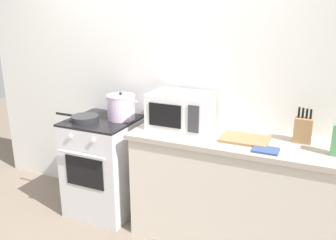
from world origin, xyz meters
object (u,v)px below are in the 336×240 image
at_px(frying_pan, 84,118).
at_px(microwave, 180,111).
at_px(stove, 104,166).
at_px(stock_pot, 121,107).
at_px(cutting_board, 245,139).
at_px(oven_mitt, 266,150).
at_px(knife_block, 303,130).

bearing_deg(frying_pan, microwave, 11.80).
bearing_deg(stove, microwave, 6.06).
bearing_deg(microwave, stock_pot, 178.83).
xyz_separation_m(microwave, cutting_board, (0.57, -0.08, -0.14)).
bearing_deg(stock_pot, oven_mitt, -10.52).
relative_size(stove, oven_mitt, 5.11).
bearing_deg(microwave, frying_pan, -168.20).
distance_m(stove, cutting_board, 1.40).
xyz_separation_m(cutting_board, knife_block, (0.40, 0.14, 0.09)).
relative_size(stock_pot, cutting_board, 0.95).
distance_m(stove, knife_block, 1.81).
height_order(cutting_board, oven_mitt, cutting_board).
bearing_deg(stock_pot, microwave, -1.17).
distance_m(microwave, knife_block, 0.98).
distance_m(cutting_board, oven_mitt, 0.25).
distance_m(stove, stock_pot, 0.60).
xyz_separation_m(frying_pan, knife_block, (1.84, 0.24, 0.07)).
relative_size(stock_pot, microwave, 0.69).
xyz_separation_m(microwave, oven_mitt, (0.76, -0.24, -0.14)).
bearing_deg(frying_pan, stock_pot, 35.14).
bearing_deg(knife_block, microwave, -176.37).
distance_m(stock_pot, oven_mitt, 1.37).
xyz_separation_m(stock_pot, cutting_board, (1.16, -0.09, -0.10)).
xyz_separation_m(stove, cutting_board, (1.32, 0.00, 0.47)).
height_order(stove, knife_block, knife_block).
bearing_deg(frying_pan, knife_block, 7.50).
bearing_deg(frying_pan, stove, 41.10).
distance_m(stove, frying_pan, 0.51).
distance_m(frying_pan, microwave, 0.89).
bearing_deg(oven_mitt, stove, 173.97).
distance_m(stock_pot, knife_block, 1.56).
relative_size(frying_pan, oven_mitt, 2.48).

